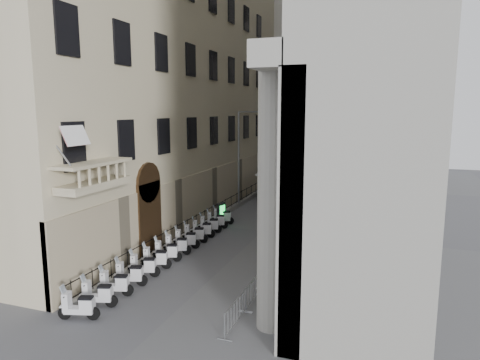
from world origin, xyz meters
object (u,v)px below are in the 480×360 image
Objects in this scene: info_kiosk at (221,213)px; pedestrian_a at (278,212)px; pedestrian_b at (307,193)px; security_tent at (281,170)px; scooter_0 at (80,320)px; street_lamp at (242,151)px.

info_kiosk reaches higher than pedestrian_a.
info_kiosk is 0.92× the size of pedestrian_b.
security_tent is 2.56× the size of info_kiosk.
scooter_0 is 0.83× the size of pedestrian_b.
street_lamp is 5.46× the size of pedestrian_a.
security_tent is at bearing 95.24° from info_kiosk.
security_tent is at bearing -65.40° from pedestrian_a.
pedestrian_b is (0.71, 8.03, 0.12)m from pedestrian_a.
pedestrian_b is at bearing -26.73° from scooter_0.
pedestrian_a is (3.93, 2.00, -0.06)m from info_kiosk.
security_tent is 3.26m from pedestrian_b.
info_kiosk is at bearing 38.63° from pedestrian_a.
scooter_0 is at bearing -94.28° from security_tent.
street_lamp is at bearing -15.66° from scooter_0.
security_tent is at bearing 4.93° from pedestrian_b.
security_tent reaches higher than pedestrian_a.
pedestrian_a is 0.86× the size of pedestrian_b.
security_tent is 5.41m from street_lamp.
pedestrian_b is at bearing 81.92° from info_kiosk.
pedestrian_b is at bearing 47.99° from street_lamp.
scooter_0 is at bearing -72.90° from info_kiosk.
scooter_0 is 18.38m from pedestrian_a.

